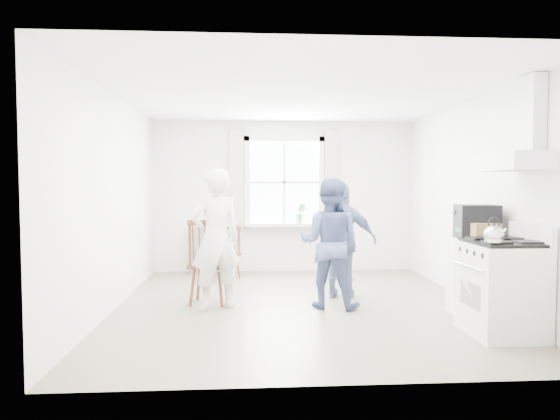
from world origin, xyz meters
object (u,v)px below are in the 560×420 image
object	(u,v)px
gas_stove	(502,287)
stereo_stack	(477,222)
windsor_chair_b	(207,253)
person_mid	(329,243)
person_right	(342,241)
low_cabinet	(477,277)
windsor_chair_a	(230,246)
person_left	(216,239)

from	to	relation	value
gas_stove	stereo_stack	bearing A→B (deg)	86.51
windsor_chair_b	person_mid	world-z (taller)	person_mid
windsor_chair_b	person_right	world-z (taller)	person_right
low_cabinet	windsor_chair_a	bearing A→B (deg)	140.13
stereo_stack	windsor_chair_b	xyz separation A→B (m)	(-3.09, 0.74, -0.43)
windsor_chair_b	person_left	world-z (taller)	person_left
person_left	person_right	size ratio (longest dim) A/B	1.11
low_cabinet	person_mid	xyz separation A→B (m)	(-1.61, 0.54, 0.35)
gas_stove	person_right	distance (m)	2.18
person_right	low_cabinet	bearing A→B (deg)	158.80
person_left	person_right	bearing A→B (deg)	173.93
person_left	person_mid	distance (m)	1.39
windsor_chair_a	person_mid	size ratio (longest dim) A/B	0.55
windsor_chair_a	person_mid	bearing A→B (deg)	-55.62
gas_stove	person_left	size ratio (longest dim) A/B	0.66
low_cabinet	windsor_chair_b	world-z (taller)	windsor_chair_b
gas_stove	low_cabinet	xyz separation A→B (m)	(0.07, 0.70, -0.03)
person_right	windsor_chair_b	bearing A→B (deg)	26.77
windsor_chair_a	person_left	world-z (taller)	person_left
windsor_chair_b	person_right	size ratio (longest dim) A/B	0.71
low_cabinet	person_right	distance (m)	1.74
person_mid	stereo_stack	bearing A→B (deg)	-179.16
windsor_chair_a	windsor_chair_b	distance (m)	1.73
windsor_chair_a	windsor_chair_b	bearing A→B (deg)	-97.37
low_cabinet	windsor_chair_b	size ratio (longest dim) A/B	0.83
low_cabinet	person_mid	bearing A→B (deg)	161.41
gas_stove	windsor_chair_b	bearing A→B (deg)	155.17
stereo_stack	windsor_chair_a	bearing A→B (deg)	139.48
person_left	stereo_stack	bearing A→B (deg)	146.30
low_cabinet	windsor_chair_a	world-z (taller)	low_cabinet
windsor_chair_a	person_left	bearing A→B (deg)	-93.13
person_right	stereo_stack	bearing A→B (deg)	157.37
gas_stove	windsor_chair_b	xyz separation A→B (m)	(-3.05, 1.41, 0.18)
windsor_chair_b	person_right	bearing A→B (deg)	10.50
gas_stove	person_left	world-z (taller)	person_left
low_cabinet	windsor_chair_b	bearing A→B (deg)	167.14
stereo_stack	gas_stove	bearing A→B (deg)	-93.49
stereo_stack	person_left	distance (m)	3.04
windsor_chair_b	low_cabinet	bearing A→B (deg)	-12.86
stereo_stack	windsor_chair_b	distance (m)	3.21
low_cabinet	person_right	world-z (taller)	person_right
low_cabinet	person_mid	size ratio (longest dim) A/B	0.57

